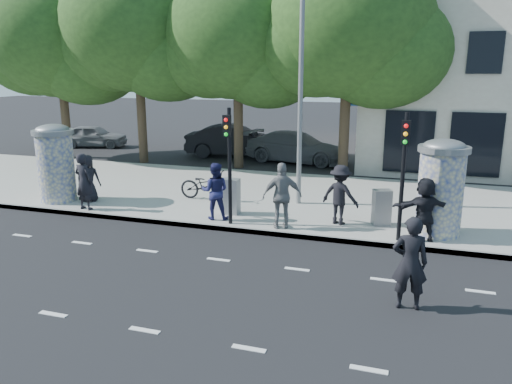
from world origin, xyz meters
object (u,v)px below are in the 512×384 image
(ped_a, at_px, (88,178))
(cabinet_left, at_px, (231,196))
(ad_column_right, at_px, (441,185))
(traffic_pole_far, at_px, (404,164))
(ped_e, at_px, (282,196))
(bicycle, at_px, (207,185))
(ad_column_left, at_px, (56,161))
(traffic_pole_near, at_px, (229,154))
(cabinet_right, at_px, (382,207))
(car_left, at_px, (93,136))
(ped_d, at_px, (340,195))
(car_right, at_px, (297,147))
(car_mid, at_px, (234,141))
(ped_c, at_px, (215,191))
(ped_f, at_px, (424,209))
(man_road, at_px, (410,263))
(ped_b, at_px, (84,182))
(street_lamp, at_px, (301,63))

(ped_a, relative_size, cabinet_left, 1.43)
(ad_column_right, xyz_separation_m, traffic_pole_far, (-1.00, -0.91, 0.69))
(ped_e, distance_m, bicycle, 4.05)
(ad_column_left, distance_m, traffic_pole_far, 11.44)
(traffic_pole_near, bearing_deg, ad_column_left, 173.89)
(ped_a, height_order, bicycle, ped_a)
(ad_column_right, height_order, bicycle, ad_column_right)
(ad_column_left, xyz_separation_m, ped_a, (1.07, 0.25, -0.58))
(ped_a, bearing_deg, cabinet_right, 162.89)
(car_left, bearing_deg, ped_d, -138.54)
(traffic_pole_near, xyz_separation_m, cabinet_right, (4.25, 1.28, -1.55))
(cabinet_left, xyz_separation_m, car_right, (-0.23, 10.06, 0.05))
(car_left, distance_m, car_mid, 9.17)
(ped_a, relative_size, ped_c, 0.93)
(traffic_pole_near, relative_size, ped_f, 1.97)
(ad_column_right, height_order, traffic_pole_far, traffic_pole_far)
(ped_c, bearing_deg, ad_column_left, -15.96)
(man_road, xyz_separation_m, cabinet_right, (-0.86, 4.89, -0.27))
(bicycle, bearing_deg, man_road, -130.85)
(ad_column_right, height_order, car_right, ad_column_right)
(ped_a, relative_size, ped_e, 0.84)
(man_road, bearing_deg, ped_b, -27.77)
(cabinet_left, distance_m, cabinet_right, 4.61)
(bicycle, relative_size, cabinet_left, 1.74)
(ad_column_left, xyz_separation_m, ped_d, (9.67, 0.31, -0.51))
(ped_c, xyz_separation_m, ped_e, (2.16, -0.26, 0.09))
(ped_f, bearing_deg, cabinet_right, -62.81)
(ped_b, xyz_separation_m, ped_e, (6.59, 0.05, 0.03))
(ped_f, bearing_deg, street_lamp, -52.70)
(traffic_pole_near, height_order, traffic_pole_far, same)
(ped_b, xyz_separation_m, ped_c, (4.43, 0.31, -0.06))
(ped_d, height_order, ped_e, ped_e)
(ad_column_right, relative_size, bicycle, 1.36)
(ped_d, relative_size, car_right, 0.34)
(ped_c, bearing_deg, traffic_pole_near, 135.88)
(ad_column_left, relative_size, traffic_pole_far, 0.78)
(ped_d, distance_m, cabinet_left, 3.44)
(cabinet_right, bearing_deg, ped_f, -65.28)
(car_mid, xyz_separation_m, car_right, (3.54, -0.59, -0.08))
(traffic_pole_far, bearing_deg, cabinet_right, 113.03)
(traffic_pole_near, xyz_separation_m, street_lamp, (1.40, 2.84, 2.56))
(ped_a, bearing_deg, traffic_pole_near, 151.14)
(ped_e, bearing_deg, street_lamp, -109.56)
(ad_column_left, bearing_deg, car_left, 120.23)
(ped_f, bearing_deg, ped_b, -18.44)
(ped_b, xyz_separation_m, cabinet_right, (9.28, 1.23, -0.40))
(cabinet_left, distance_m, car_mid, 11.30)
(ped_b, height_order, car_mid, ped_b)
(ad_column_right, relative_size, street_lamp, 0.33)
(car_left, bearing_deg, cabinet_right, -136.08)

